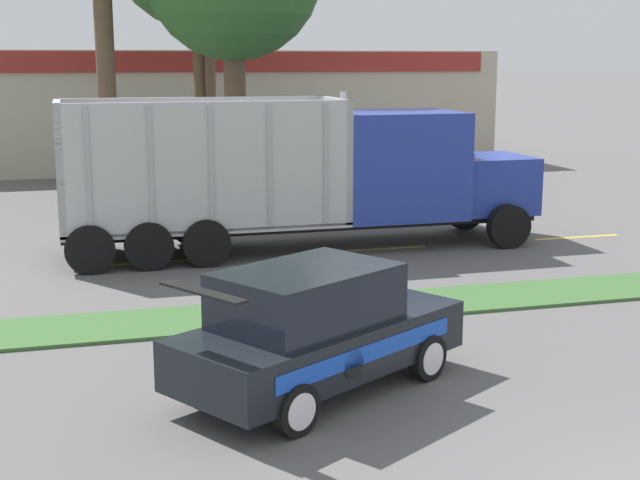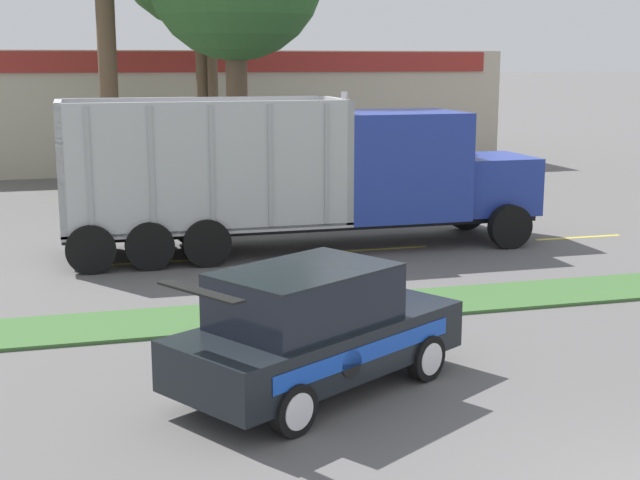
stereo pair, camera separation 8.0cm
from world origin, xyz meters
The scene contains 7 objects.
grass_verge centered at (0.00, 8.31, 0.03)m, with size 120.00×1.75×0.06m, color #3D6633.
centre_line_3 centered at (-4.23, 13.18, 0.00)m, with size 2.40×0.14×0.01m, color yellow.
centre_line_4 centered at (1.17, 13.18, 0.00)m, with size 2.40×0.14×0.01m, color yellow.
centre_line_5 centered at (6.57, 13.18, 0.00)m, with size 2.40×0.14×0.01m, color yellow.
dump_truck_mid centered at (0.54, 13.73, 1.70)m, with size 11.48×2.83×3.77m.
rally_car centered at (-2.79, 4.54, 0.90)m, with size 4.58×3.72×1.80m.
store_building_backdrop centered at (-4.53, 34.89, 2.43)m, with size 33.18×12.10×4.85m.
Camera 1 is at (-5.87, -6.66, 4.48)m, focal length 50.00 mm.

